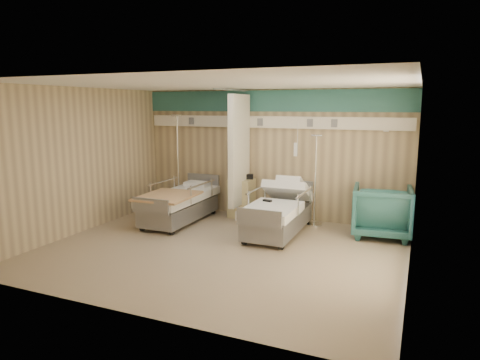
% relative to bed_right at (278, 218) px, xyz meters
% --- Properties ---
extents(ground, '(6.00, 5.00, 0.00)m').
position_rel_bed_right_xyz_m(ground, '(-0.60, -1.30, -0.32)').
color(ground, tan).
rests_on(ground, ground).
extents(room_walls, '(6.04, 5.04, 2.82)m').
position_rel_bed_right_xyz_m(room_walls, '(-0.63, -1.05, 1.55)').
color(room_walls, tan).
rests_on(room_walls, ground).
extents(bed_right, '(1.00, 2.16, 0.63)m').
position_rel_bed_right_xyz_m(bed_right, '(0.00, 0.00, 0.00)').
color(bed_right, white).
rests_on(bed_right, ground).
extents(bed_left, '(1.00, 2.16, 0.63)m').
position_rel_bed_right_xyz_m(bed_left, '(-2.20, 0.00, 0.00)').
color(bed_left, white).
rests_on(bed_left, ground).
extents(bedside_cabinet, '(0.50, 0.48, 0.85)m').
position_rel_bed_right_xyz_m(bedside_cabinet, '(-1.15, 0.90, 0.11)').
color(bedside_cabinet, '#CBBB7F').
rests_on(bedside_cabinet, ground).
extents(visitor_armchair, '(1.14, 1.17, 0.98)m').
position_rel_bed_right_xyz_m(visitor_armchair, '(1.85, 0.60, 0.17)').
color(visitor_armchair, '#205150').
rests_on(visitor_armchair, ground).
extents(waffle_blanket, '(0.65, 0.58, 0.07)m').
position_rel_bed_right_xyz_m(waffle_blanket, '(1.84, 0.54, 0.70)').
color(waffle_blanket, white).
rests_on(waffle_blanket, visitor_armchair).
extents(iv_stand_right, '(0.33, 0.33, 1.87)m').
position_rel_bed_right_xyz_m(iv_stand_right, '(0.50, 0.87, 0.07)').
color(iv_stand_right, silver).
rests_on(iv_stand_right, ground).
extents(iv_stand_left, '(0.40, 0.40, 2.25)m').
position_rel_bed_right_xyz_m(iv_stand_left, '(-2.68, 0.75, 0.15)').
color(iv_stand_left, silver).
rests_on(iv_stand_left, ground).
extents(call_remote, '(0.19, 0.12, 0.04)m').
position_rel_bed_right_xyz_m(call_remote, '(-0.21, -0.06, 0.33)').
color(call_remote, black).
rests_on(call_remote, bed_right).
extents(tan_blanket, '(1.07, 1.31, 0.04)m').
position_rel_bed_right_xyz_m(tan_blanket, '(-2.20, -0.46, 0.34)').
color(tan_blanket, tan).
rests_on(tan_blanket, bed_left).
extents(toiletry_bag, '(0.23, 0.19, 0.11)m').
position_rel_bed_right_xyz_m(toiletry_bag, '(-1.02, 0.98, 0.59)').
color(toiletry_bag, black).
rests_on(toiletry_bag, bedside_cabinet).
extents(white_cup, '(0.12, 0.12, 0.14)m').
position_rel_bed_right_xyz_m(white_cup, '(-1.31, 0.99, 0.61)').
color(white_cup, white).
rests_on(white_cup, bedside_cabinet).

